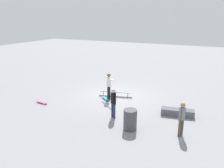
% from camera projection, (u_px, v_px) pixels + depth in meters
% --- Properties ---
extents(ground_plane, '(60.00, 60.00, 0.00)m').
position_uv_depth(ground_plane, '(116.00, 96.00, 14.60)').
color(ground_plane, gray).
extents(grind_rail, '(2.16, 0.78, 0.34)m').
position_uv_depth(grind_rail, '(115.00, 95.00, 14.47)').
color(grind_rail, black).
rests_on(grind_rail, ground_plane).
extents(skate_ledge, '(1.73, 0.80, 0.36)m').
position_uv_depth(skate_ledge, '(177.00, 112.00, 11.72)').
color(skate_ledge, '#595960').
rests_on(skate_ledge, ground_plane).
extents(skater_main, '(1.10, 0.92, 1.68)m').
position_uv_depth(skater_main, '(109.00, 84.00, 13.80)').
color(skater_main, black).
rests_on(skater_main, ground_plane).
extents(skateboard_main, '(0.74, 0.66, 0.09)m').
position_uv_depth(skateboard_main, '(105.00, 98.00, 14.03)').
color(skateboard_main, teal).
rests_on(skateboard_main, ground_plane).
extents(bystander_black_shirt, '(0.35, 0.25, 1.56)m').
position_uv_depth(bystander_black_shirt, '(113.00, 102.00, 11.28)').
color(bystander_black_shirt, '#2D3351').
rests_on(bystander_black_shirt, ground_plane).
extents(bystander_grey_shirt, '(0.26, 0.33, 1.55)m').
position_uv_depth(bystander_grey_shirt, '(182.00, 117.00, 9.51)').
color(bystander_grey_shirt, brown).
rests_on(bystander_grey_shirt, ground_plane).
extents(loose_skateboard_pink, '(0.82, 0.32, 0.09)m').
position_uv_depth(loose_skateboard_pink, '(42.00, 102.00, 13.42)').
color(loose_skateboard_pink, '#E05993').
rests_on(loose_skateboard_pink, ground_plane).
extents(trash_bin, '(0.61, 0.61, 0.96)m').
position_uv_depth(trash_bin, '(130.00, 120.00, 10.19)').
color(trash_bin, '#47474C').
rests_on(trash_bin, ground_plane).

